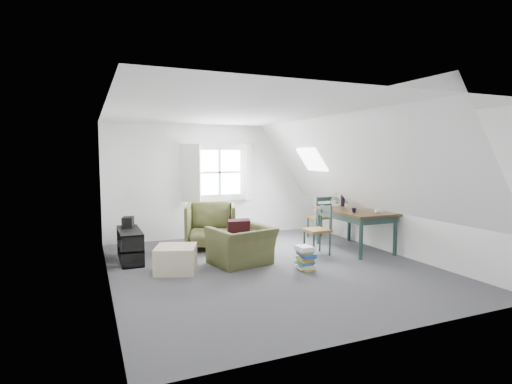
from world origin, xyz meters
name	(u,v)px	position (x,y,z in m)	size (l,w,h in m)	color
floor	(270,266)	(0.00, 0.00, 0.00)	(5.50, 5.50, 0.00)	#46464B
ceiling	(271,113)	(0.00, 0.00, 2.50)	(5.50, 5.50, 0.00)	white
wall_back	(219,181)	(0.00, 2.75, 1.25)	(5.00, 5.00, 0.00)	white
wall_front	(388,214)	(0.00, -2.75, 1.25)	(5.00, 5.00, 0.00)	white
wall_left	(107,198)	(-2.50, 0.00, 1.25)	(5.50, 5.50, 0.00)	white
wall_right	(391,187)	(2.50, 0.00, 1.25)	(5.50, 5.50, 0.00)	white
slope_left	(175,159)	(-1.55, 0.00, 1.78)	(5.50, 5.50, 0.00)	white
slope_right	(350,159)	(1.55, 0.00, 1.78)	(5.50, 5.50, 0.00)	white
dormer_window	(220,172)	(0.00, 2.68, 1.45)	(1.71, 0.35, 1.30)	white
skylight	(312,160)	(1.55, 1.30, 1.75)	(0.55, 0.75, 0.04)	white
armchair_near	(242,264)	(-0.39, 0.32, 0.00)	(0.98, 0.85, 0.64)	#444826
armchair_far	(211,248)	(-0.52, 1.67, 0.00)	(0.95, 0.98, 0.89)	#444826
throw_pillow	(238,230)	(-0.39, 0.47, 0.56)	(0.38, 0.11, 0.38)	#390F19
ottoman	(176,259)	(-1.50, 0.32, 0.20)	(0.61, 0.61, 0.41)	#C3AF92
dining_table	(355,215)	(2.03, 0.46, 0.68)	(0.93, 1.56, 0.78)	#37230E
demijohn	(335,202)	(1.88, 0.91, 0.90)	(0.20, 0.20, 0.29)	silver
vase_twigs	(343,199)	(2.13, 1.01, 0.93)	(0.09, 0.10, 0.68)	black
cup	(354,213)	(1.78, 0.16, 0.78)	(0.09, 0.09, 0.08)	black
paper_box	(379,211)	(2.23, 0.01, 0.80)	(0.13, 0.09, 0.04)	white
dining_chair_far	(320,216)	(1.96, 1.61, 0.49)	(0.44, 0.44, 0.94)	brown
dining_chair_near	(319,229)	(1.18, 0.40, 0.47)	(0.42, 0.42, 0.90)	brown
media_shelf	(130,247)	(-2.10, 1.25, 0.25)	(0.36, 1.07, 0.55)	black
electronics_box	(128,223)	(-2.10, 1.53, 0.63)	(0.18, 0.25, 0.20)	black
magazine_stack	(305,258)	(0.43, -0.40, 0.19)	(0.29, 0.34, 0.38)	#B29933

